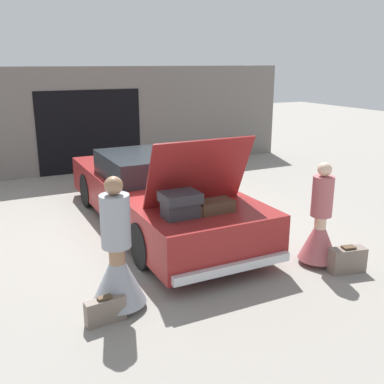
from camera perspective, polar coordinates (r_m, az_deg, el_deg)
The scene contains 7 objects.
ground_plane at distance 8.40m, azimuth -4.46°, elevation -4.10°, with size 40.00×40.00×0.00m, color gray.
garage_wall_back at distance 12.52m, azimuth -12.93°, elevation 8.84°, with size 12.00×0.14×2.80m.
car at distance 8.21m, azimuth -4.58°, elevation -0.16°, with size 1.91×5.42×1.88m.
person_left at distance 5.51m, azimuth -9.45°, elevation -8.94°, with size 0.67×0.67×1.66m.
person_right at distance 6.88m, azimuth 15.91°, elevation -4.49°, with size 0.58×0.58×1.55m.
suitcase_beside_left_person at distance 5.44m, azimuth -10.95°, elevation -14.55°, with size 0.48×0.18×0.34m.
suitcase_beside_right_person at distance 6.86m, azimuth 19.12°, elevation -8.15°, with size 0.55×0.31×0.39m.
Camera 1 is at (-2.91, -7.32, 2.91)m, focal length 42.00 mm.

